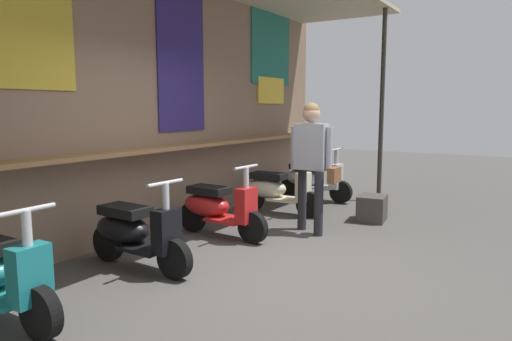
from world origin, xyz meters
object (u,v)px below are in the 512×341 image
Objects in this scene: merchandise_crate at (372,208)px; scooter_red at (216,207)px; scooter_silver at (311,179)px; shopper_with_handbag at (312,154)px; scooter_black at (133,232)px; scooter_cream at (275,190)px.

scooter_red is at bearing 142.42° from merchandise_crate.
scooter_silver is 0.80× the size of shopper_with_handbag.
shopper_with_handbag is 1.48m from merchandise_crate.
scooter_black and scooter_cream have the same top height.
shopper_with_handbag is at bearing -63.26° from scooter_silver.
scooter_red is 0.81× the size of shopper_with_handbag.
merchandise_crate is (0.35, -1.46, -0.20)m from scooter_cream.
scooter_black is 2.55m from shopper_with_handbag.
scooter_red is at bearing -88.55° from scooter_silver.
scooter_red is 1.44m from shopper_with_handbag.
scooter_red reaches higher than merchandise_crate.
scooter_red is at bearing -93.62° from scooter_cream.
scooter_red is 1.00× the size of scooter_cream.
scooter_red is 1.00× the size of scooter_silver.
shopper_with_handbag reaches higher than scooter_cream.
merchandise_crate is at bearing -32.39° from scooter_silver.
scooter_cream is 1.52m from merchandise_crate.
scooter_silver reaches higher than merchandise_crate.
shopper_with_handbag reaches higher than merchandise_crate.
scooter_black is 1.00× the size of scooter_cream.
shopper_with_handbag is (-2.06, -0.97, 0.68)m from scooter_silver.
scooter_black reaches higher than merchandise_crate.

